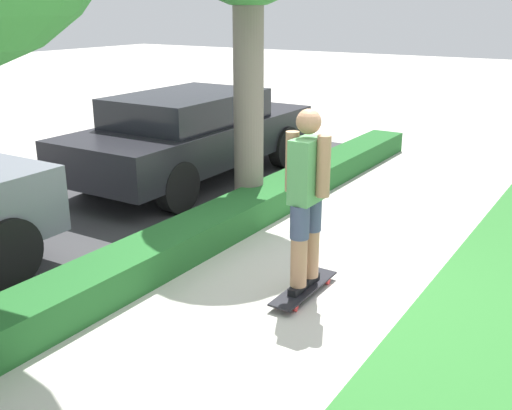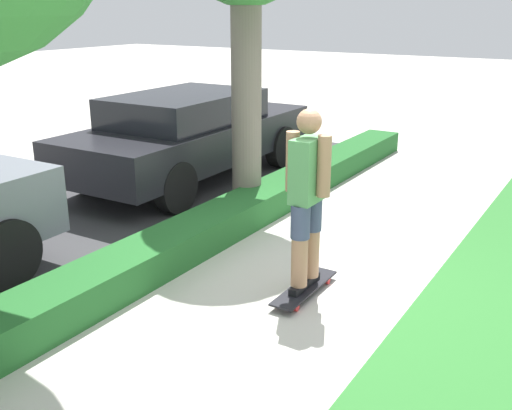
# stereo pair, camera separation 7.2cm
# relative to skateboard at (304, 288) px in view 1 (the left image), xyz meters

# --- Properties ---
(ground_plane) EXTENTS (60.00, 60.00, 0.00)m
(ground_plane) POSITION_rel_skateboard_xyz_m (0.15, 0.02, -0.07)
(ground_plane) COLOR #BCB7AD
(street_asphalt) EXTENTS (12.74, 5.00, 0.01)m
(street_asphalt) POSITION_rel_skateboard_xyz_m (0.15, 4.22, -0.07)
(street_asphalt) COLOR #38383A
(street_asphalt) RESTS_ON ground_plane
(hedge_row) EXTENTS (12.74, 0.60, 0.36)m
(hedge_row) POSITION_rel_skateboard_xyz_m (0.15, 1.62, 0.11)
(hedge_row) COLOR #236028
(hedge_row) RESTS_ON ground_plane
(skateboard) EXTENTS (1.00, 0.24, 0.08)m
(skateboard) POSITION_rel_skateboard_xyz_m (0.00, 0.00, 0.00)
(skateboard) COLOR black
(skateboard) RESTS_ON ground_plane
(skater_person) EXTENTS (0.51, 0.45, 1.76)m
(skater_person) POSITION_rel_skateboard_xyz_m (-0.00, -0.00, 0.96)
(skater_person) COLOR black
(skater_person) RESTS_ON skateboard
(parked_car_middle) EXTENTS (4.73, 1.91, 1.42)m
(parked_car_middle) POSITION_rel_skateboard_xyz_m (2.71, 3.50, 0.70)
(parked_car_middle) COLOR black
(parked_car_middle) RESTS_ON ground_plane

